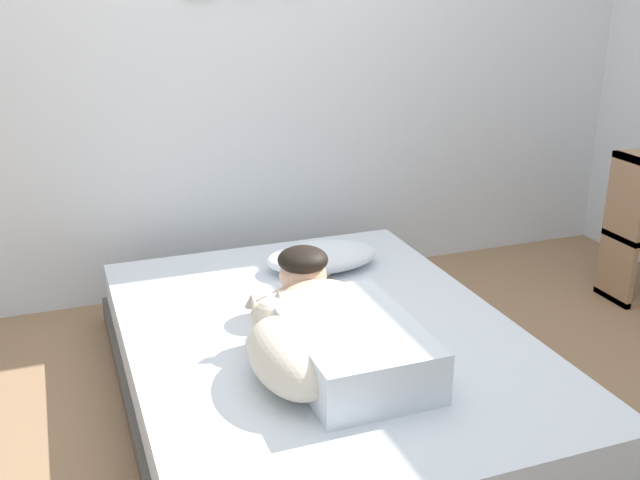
{
  "coord_description": "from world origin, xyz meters",
  "views": [
    {
      "loc": [
        -0.96,
        -2.24,
        1.6
      ],
      "look_at": [
        0.04,
        0.45,
        0.54
      ],
      "focal_mm": 41.95,
      "sensor_mm": 36.0,
      "label": 1
    }
  ],
  "objects_px": {
    "pillow": "(322,257)",
    "person_lying": "(336,325)",
    "bed": "(323,364)",
    "dog": "(287,351)",
    "coffee_cup": "(315,273)",
    "cell_phone": "(368,324)"
  },
  "relations": [
    {
      "from": "bed",
      "to": "pillow",
      "type": "xyz_separation_m",
      "value": [
        0.22,
        0.59,
        0.2
      ]
    },
    {
      "from": "coffee_cup",
      "to": "cell_phone",
      "type": "bearing_deg",
      "value": -84.22
    },
    {
      "from": "person_lying",
      "to": "cell_phone",
      "type": "distance_m",
      "value": 0.27
    },
    {
      "from": "pillow",
      "to": "cell_phone",
      "type": "relative_size",
      "value": 3.71
    },
    {
      "from": "bed",
      "to": "cell_phone",
      "type": "distance_m",
      "value": 0.24
    },
    {
      "from": "bed",
      "to": "coffee_cup",
      "type": "relative_size",
      "value": 16.05
    },
    {
      "from": "pillow",
      "to": "coffee_cup",
      "type": "distance_m",
      "value": 0.16
    },
    {
      "from": "dog",
      "to": "coffee_cup",
      "type": "relative_size",
      "value": 4.6
    },
    {
      "from": "pillow",
      "to": "person_lying",
      "type": "relative_size",
      "value": 0.57
    },
    {
      "from": "bed",
      "to": "person_lying",
      "type": "relative_size",
      "value": 2.18
    },
    {
      "from": "pillow",
      "to": "person_lying",
      "type": "distance_m",
      "value": 0.79
    },
    {
      "from": "bed",
      "to": "cell_phone",
      "type": "relative_size",
      "value": 14.33
    },
    {
      "from": "person_lying",
      "to": "pillow",
      "type": "bearing_deg",
      "value": 73.19
    },
    {
      "from": "bed",
      "to": "pillow",
      "type": "distance_m",
      "value": 0.66
    },
    {
      "from": "bed",
      "to": "dog",
      "type": "relative_size",
      "value": 3.49
    },
    {
      "from": "pillow",
      "to": "dog",
      "type": "relative_size",
      "value": 0.9
    },
    {
      "from": "coffee_cup",
      "to": "cell_phone",
      "type": "height_order",
      "value": "coffee_cup"
    },
    {
      "from": "person_lying",
      "to": "coffee_cup",
      "type": "distance_m",
      "value": 0.64
    },
    {
      "from": "cell_phone",
      "to": "dog",
      "type": "bearing_deg",
      "value": -146.78
    },
    {
      "from": "pillow",
      "to": "person_lying",
      "type": "height_order",
      "value": "person_lying"
    },
    {
      "from": "person_lying",
      "to": "coffee_cup",
      "type": "bearing_deg",
      "value": 76.89
    },
    {
      "from": "dog",
      "to": "bed",
      "type": "bearing_deg",
      "value": 50.91
    }
  ]
}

